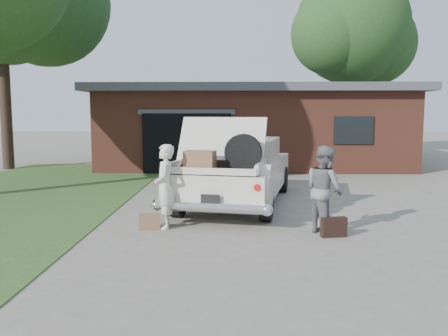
{
  "coord_description": "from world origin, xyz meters",
  "views": [
    {
      "loc": [
        0.2,
        -9.14,
        2.26
      ],
      "look_at": [
        0.0,
        0.6,
        1.1
      ],
      "focal_mm": 38.0,
      "sensor_mm": 36.0,
      "label": 1
    }
  ],
  "objects": [
    {
      "name": "ground",
      "position": [
        0.0,
        0.0,
        0.0
      ],
      "size": [
        90.0,
        90.0,
        0.0
      ],
      "primitive_type": "plane",
      "color": "gray",
      "rests_on": "ground"
    },
    {
      "name": "woman_left",
      "position": [
        -1.13,
        -0.09,
        0.82
      ],
      "size": [
        0.47,
        0.65,
        1.64
      ],
      "primitive_type": "imported",
      "rotation": [
        0.0,
        0.0,
        -1.43
      ],
      "color": "silver",
      "rests_on": "ground"
    },
    {
      "name": "grass_strip",
      "position": [
        -5.5,
        3.0,
        0.01
      ],
      "size": [
        6.0,
        16.0,
        0.02
      ],
      "primitive_type": "cube",
      "color": "#2D4C1E",
      "rests_on": "ground"
    },
    {
      "name": "suitcase_right",
      "position": [
        2.02,
        -0.71,
        0.18
      ],
      "size": [
        0.49,
        0.24,
        0.36
      ],
      "primitive_type": "cube",
      "rotation": [
        0.0,
        0.0,
        0.2
      ],
      "color": "black",
      "rests_on": "ground"
    },
    {
      "name": "tree_right",
      "position": [
        6.28,
        15.71,
        6.26
      ],
      "size": [
        6.66,
        5.79,
        9.44
      ],
      "color": "#38281E",
      "rests_on": "ground"
    },
    {
      "name": "woman_right",
      "position": [
        1.89,
        -0.4,
        0.82
      ],
      "size": [
        0.89,
        0.98,
        1.65
      ],
      "primitive_type": "imported",
      "rotation": [
        0.0,
        0.0,
        1.97
      ],
      "color": "slate",
      "rests_on": "ground"
    },
    {
      "name": "sedan",
      "position": [
        0.28,
        2.44,
        0.82
      ],
      "size": [
        3.18,
        5.89,
        2.15
      ],
      "rotation": [
        0.0,
        0.0,
        -0.19
      ],
      "color": "beige",
      "rests_on": "ground"
    },
    {
      "name": "house",
      "position": [
        0.98,
        11.47,
        1.67
      ],
      "size": [
        12.8,
        7.8,
        3.3
      ],
      "color": "brown",
      "rests_on": "ground"
    },
    {
      "name": "suitcase_left",
      "position": [
        -1.42,
        -0.26,
        0.16
      ],
      "size": [
        0.42,
        0.19,
        0.31
      ],
      "primitive_type": "cube",
      "rotation": [
        0.0,
        0.0,
        0.17
      ],
      "color": "#855E44",
      "rests_on": "ground"
    }
  ]
}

